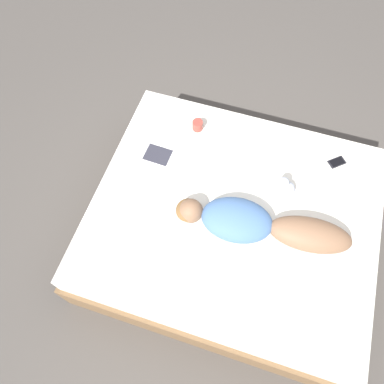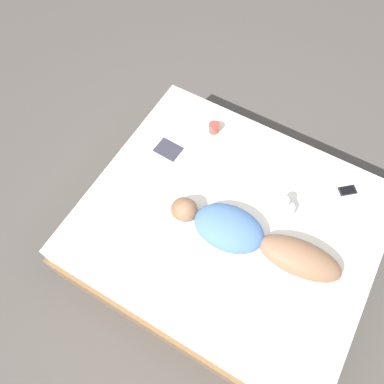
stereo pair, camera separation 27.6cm
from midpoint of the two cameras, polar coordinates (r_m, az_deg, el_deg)
ground_plane at (r=3.28m, az=7.38°, el=-8.27°), size 12.00×12.00×0.00m
bed at (r=3.02m, az=7.99°, el=-6.50°), size 1.84×2.14×0.57m
person at (r=2.63m, az=11.81°, el=-7.03°), size 0.39×1.25×0.18m
open_magazine at (r=2.95m, az=-2.23°, el=4.64°), size 0.50×0.31×0.01m
coffee_mug at (r=3.10m, az=5.94°, el=9.55°), size 0.12×0.09×0.09m
cell_phone at (r=3.11m, az=25.00°, el=-0.02°), size 0.14×0.15×0.01m
plush_toy at (r=2.81m, az=17.09°, el=-2.28°), size 0.12×0.14×0.17m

